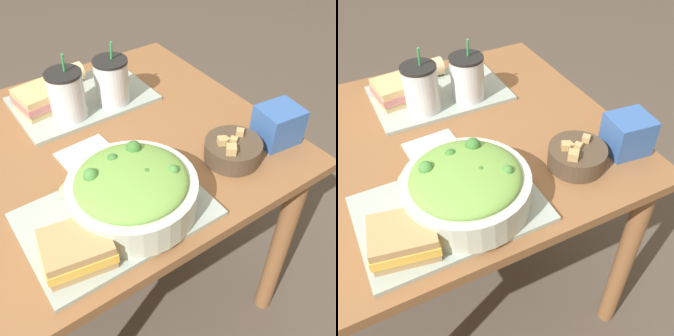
% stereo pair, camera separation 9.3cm
% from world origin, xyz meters
% --- Properties ---
extents(ground_plane, '(12.00, 12.00, 0.00)m').
position_xyz_m(ground_plane, '(0.00, 0.00, 0.00)').
color(ground_plane, '#4C4238').
extents(dining_table, '(1.10, 0.88, 0.76)m').
position_xyz_m(dining_table, '(0.00, 0.00, 0.64)').
color(dining_table, brown).
rests_on(dining_table, ground_plane).
extents(tray_near, '(0.42, 0.29, 0.01)m').
position_xyz_m(tray_near, '(-0.03, -0.27, 0.76)').
color(tray_near, '#99A89E').
rests_on(tray_near, dining_table).
extents(tray_far, '(0.42, 0.29, 0.01)m').
position_xyz_m(tray_far, '(0.12, 0.22, 0.76)').
color(tray_far, '#99A89E').
rests_on(tray_far, dining_table).
extents(salad_bowl, '(0.29, 0.29, 0.12)m').
position_xyz_m(salad_bowl, '(0.01, -0.27, 0.82)').
color(salad_bowl, beige).
rests_on(salad_bowl, tray_near).
extents(soup_bowl, '(0.15, 0.15, 0.08)m').
position_xyz_m(soup_bowl, '(0.32, -0.26, 0.79)').
color(soup_bowl, '#473828').
rests_on(soup_bowl, dining_table).
extents(sandwich_near, '(0.16, 0.14, 0.06)m').
position_xyz_m(sandwich_near, '(-0.15, -0.33, 0.80)').
color(sandwich_near, tan).
rests_on(sandwich_near, tray_near).
extents(baguette_near, '(0.13, 0.11, 0.06)m').
position_xyz_m(baguette_near, '(-0.05, -0.16, 0.80)').
color(baguette_near, '#DBBC84').
rests_on(baguette_near, tray_near).
extents(sandwich_far, '(0.16, 0.14, 0.06)m').
position_xyz_m(sandwich_far, '(0.00, 0.24, 0.80)').
color(sandwich_far, tan).
rests_on(sandwich_far, tray_far).
extents(baguette_far, '(0.11, 0.07, 0.06)m').
position_xyz_m(baguette_far, '(0.13, 0.33, 0.80)').
color(baguette_far, '#DBBC84').
rests_on(baguette_far, tray_far).
extents(drink_cup_dark, '(0.11, 0.11, 0.20)m').
position_xyz_m(drink_cup_dark, '(0.05, 0.15, 0.84)').
color(drink_cup_dark, silver).
rests_on(drink_cup_dark, tray_far).
extents(drink_cup_red, '(0.11, 0.11, 0.19)m').
position_xyz_m(drink_cup_red, '(0.20, 0.15, 0.84)').
color(drink_cup_red, silver).
rests_on(drink_cup_red, tray_far).
extents(chip_bag, '(0.12, 0.11, 0.10)m').
position_xyz_m(chip_bag, '(0.48, -0.27, 0.81)').
color(chip_bag, '#335BA3').
rests_on(chip_bag, dining_table).
extents(napkin_folded, '(0.15, 0.11, 0.00)m').
position_xyz_m(napkin_folded, '(0.01, -0.02, 0.76)').
color(napkin_folded, white).
rests_on(napkin_folded, dining_table).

